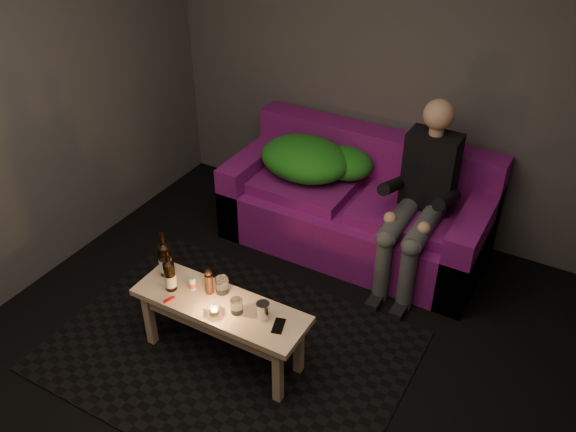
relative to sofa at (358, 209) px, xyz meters
name	(u,v)px	position (x,y,z in m)	size (l,w,h in m)	color
floor	(251,413)	(0.17, -1.82, -0.31)	(4.50, 4.50, 0.00)	black
room	(292,120)	(0.17, -1.35, 1.34)	(4.50, 4.50, 4.50)	silver
rug	(229,350)	(-0.22, -1.48, -0.30)	(2.19, 1.59, 0.01)	black
sofa	(358,209)	(0.00, 0.00, 0.00)	(1.97, 0.89, 0.85)	#6F1079
green_blanket	(313,159)	(-0.40, -0.01, 0.33)	(0.87, 0.59, 0.30)	#267B16
person	(421,195)	(0.51, -0.16, 0.37)	(0.35, 0.82, 1.31)	black
coffee_table	(221,313)	(-0.22, -1.53, 0.06)	(1.10, 0.35, 0.45)	#E6B686
beer_bottle_a	(165,259)	(-0.66, -1.47, 0.26)	(0.08, 0.08, 0.31)	black
beer_bottle_b	(170,275)	(-0.55, -1.57, 0.25)	(0.07, 0.07, 0.28)	black
salt_shaker	(193,283)	(-0.43, -1.51, 0.18)	(0.04, 0.04, 0.09)	silver
pepper_mill	(209,284)	(-0.32, -1.48, 0.21)	(0.05, 0.05, 0.13)	black
tumbler_back	(222,285)	(-0.26, -1.44, 0.19)	(0.08, 0.08, 0.10)	white
tealight	(214,311)	(-0.19, -1.62, 0.16)	(0.06, 0.06, 0.04)	white
tumbler_front	(237,306)	(-0.08, -1.55, 0.19)	(0.07, 0.07, 0.09)	white
steel_cup	(263,310)	(0.07, -1.51, 0.19)	(0.08, 0.08, 0.11)	silver
smartphone	(279,326)	(0.18, -1.53, 0.14)	(0.06, 0.12, 0.01)	black
red_lighter	(169,299)	(-0.49, -1.66, 0.15)	(0.02, 0.07, 0.01)	#BE0B0E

